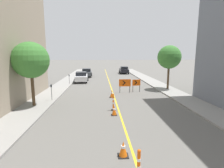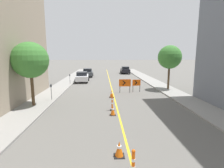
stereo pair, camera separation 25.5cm
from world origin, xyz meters
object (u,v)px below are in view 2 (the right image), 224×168
Objects in this scene: street_tree_left_near at (30,60)px; parking_meter_near_curb at (51,89)px; parked_car_curb_near at (82,77)px; parked_car_curb_far at (125,70)px; traffic_cone_fourth at (112,94)px; parking_meter_far_curb at (70,77)px; traffic_cone_third at (113,110)px; arrow_barricade_secondary at (136,83)px; parked_car_curb_mid at (88,73)px; delineator_post_front at (133,167)px; traffic_cone_second at (119,149)px; arrow_barricade_primary at (125,83)px; street_tree_right_near at (170,57)px; delineator_post_rear at (112,103)px.

parking_meter_near_curb is at bearing 59.39° from street_tree_left_near.
parked_car_curb_far is at bearing 51.99° from parked_car_curb_near.
traffic_cone_fourth is 9.70m from parking_meter_far_curb.
traffic_cone_third is at bearing -79.19° from parked_car_curb_near.
parked_car_curb_mid reaches higher than arrow_barricade_secondary.
arrow_barricade_secondary is 19.74m from parked_car_curb_far.
street_tree_left_near is (-6.49, -2.77, 3.39)m from traffic_cone_fourth.
parked_car_curb_far reaches higher than arrow_barricade_secondary.
parking_meter_near_curb is at bearing -90.00° from parking_meter_far_curb.
delineator_post_front is at bearing -61.71° from parking_meter_near_curb.
traffic_cone_second is 10.53m from parking_meter_near_curb.
street_tree_left_near is at bearing -149.71° from arrow_barricade_primary.
parked_car_curb_mid is 18.06m from parking_meter_near_curb.
delineator_post_front is 34.00m from parked_car_curb_far.
parked_car_curb_mid is (-5.32, 14.75, -0.26)m from arrow_barricade_primary.
parking_meter_near_curb is (-5.65, 10.49, 0.67)m from delineator_post_front.
delineator_post_rear is at bearing -133.62° from street_tree_right_near.
traffic_cone_third is at bearing -37.02° from parking_meter_near_curb.
parked_car_curb_far is 25.21m from parking_meter_near_curb.
parked_car_curb_far reaches higher than traffic_cone_third.
traffic_cone_third is at bearing -117.71° from arrow_barricade_secondary.
traffic_cone_second is 12.42m from arrow_barricade_primary.
street_tree_left_near reaches higher than parking_meter_far_curb.
parking_meter_near_curb is (-8.46, -3.58, 0.16)m from arrow_barricade_secondary.
arrow_barricade_secondary is at bearing -67.45° from parked_car_curb_mid.
street_tree_right_near is at bearing -35.07° from parked_car_curb_near.
delineator_post_front is 0.26× the size of parked_car_curb_near.
arrow_barricade_primary is 1.03× the size of parking_meter_near_curb.
delineator_post_rear is 0.85× the size of arrow_barricade_primary.
parked_car_curb_far reaches higher than delineator_post_front.
street_tree_right_near is (10.73, -13.41, 3.09)m from parked_car_curb_mid.
parked_car_curb_far is at bearing 81.00° from arrow_barricade_secondary.
parking_meter_far_curb is at bearing 106.11° from delineator_post_front.
arrow_barricade_primary is 15.68m from parked_car_curb_mid.
street_tree_left_near reaches higher than traffic_cone_second.
parked_car_curb_far reaches higher than traffic_cone_second.
traffic_cone_third is 0.13× the size of street_tree_left_near.
traffic_cone_third is 0.60× the size of delineator_post_front.
parked_car_curb_near is 3.26× the size of parking_meter_far_curb.
parking_meter_far_curb is at bearing -103.65° from parked_car_curb_mid.
traffic_cone_third is at bearing 89.74° from traffic_cone_second.
parked_car_curb_near is (-4.05, 10.27, 0.44)m from traffic_cone_fourth.
parking_meter_near_curb is at bearing 142.98° from traffic_cone_third.
parked_car_curb_mid is 3.00× the size of parking_meter_near_curb.
parked_car_curb_near is 6.59m from parked_car_curb_mid.
parked_car_curb_near is at bearing 126.45° from arrow_barricade_secondary.
traffic_cone_third is 0.16× the size of parked_car_curb_mid.
delineator_post_rear is (-0.16, -4.07, 0.20)m from traffic_cone_fourth.
parked_car_curb_near reaches higher than traffic_cone_fourth.
parked_car_curb_far reaches higher than delineator_post_rear.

